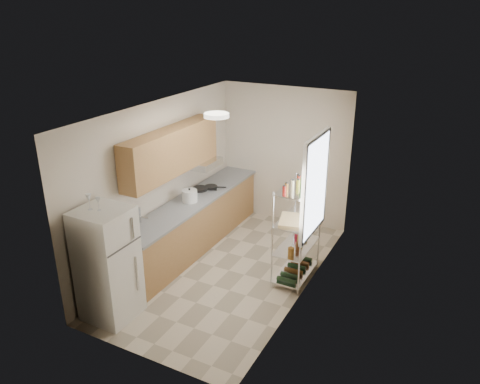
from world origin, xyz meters
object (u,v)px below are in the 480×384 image
at_px(refrigerator, 108,264).
at_px(cutting_board, 293,220).
at_px(rice_cooker, 190,196).
at_px(espresso_machine, 311,203).
at_px(frying_pan_large, 200,189).

relative_size(refrigerator, cutting_board, 3.19).
bearing_deg(rice_cooker, espresso_machine, 8.84).
xyz_separation_m(frying_pan_large, espresso_machine, (2.12, -0.20, 0.23)).
height_order(rice_cooker, cutting_board, rice_cooker).
bearing_deg(rice_cooker, cutting_board, -4.38).
distance_m(frying_pan_large, espresso_machine, 2.14).
bearing_deg(espresso_machine, frying_pan_large, 173.46).
distance_m(refrigerator, rice_cooker, 2.05).
relative_size(refrigerator, rice_cooker, 6.20).
bearing_deg(cutting_board, frying_pan_large, 161.97).
height_order(rice_cooker, espresso_machine, espresso_machine).
xyz_separation_m(rice_cooker, frying_pan_large, (-0.12, 0.51, -0.08)).
height_order(refrigerator, espresso_machine, refrigerator).
distance_m(rice_cooker, espresso_machine, 2.03).
relative_size(frying_pan_large, espresso_machine, 0.98).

